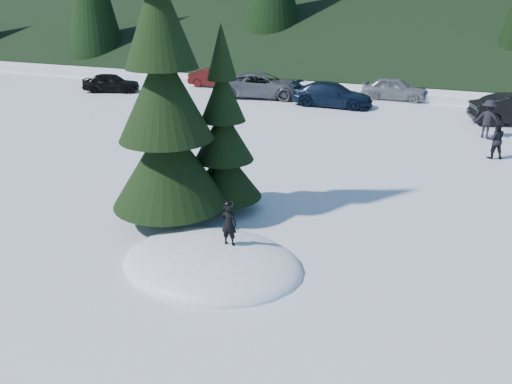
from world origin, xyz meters
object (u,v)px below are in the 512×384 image
at_px(car_1, 216,78).
at_px(car_2, 263,85).
at_px(car_3, 332,95).
at_px(car_4, 395,89).
at_px(spruce_tall, 165,106).
at_px(adult_0, 495,140).
at_px(adult_2, 487,119).
at_px(spruce_short, 224,141).
at_px(car_0, 111,83).
at_px(child_skier, 229,224).

distance_m(car_1, car_2, 5.01).
bearing_deg(car_1, car_2, -120.34).
bearing_deg(car_2, car_3, -110.68).
bearing_deg(car_4, spruce_tall, 172.75).
height_order(spruce_tall, adult_0, spruce_tall).
bearing_deg(spruce_tall, adult_2, 57.74).
relative_size(spruce_short, car_1, 1.42).
relative_size(spruce_short, adult_2, 3.15).
height_order(car_2, car_4, car_2).
distance_m(spruce_tall, adult_0, 13.38).
relative_size(adult_0, car_3, 0.32).
bearing_deg(car_0, adult_2, -116.21).
xyz_separation_m(child_skier, car_1, (-11.47, 21.84, -0.38)).
xyz_separation_m(spruce_short, car_1, (-9.94, 18.95, -1.48)).
bearing_deg(car_1, car_0, 125.07).
relative_size(car_0, car_1, 0.96).
height_order(adult_2, car_3, adult_2).
distance_m(car_0, car_1, 7.06).
bearing_deg(adult_2, spruce_tall, 62.95).
xyz_separation_m(spruce_tall, adult_0, (8.58, 9.95, -2.57)).
xyz_separation_m(adult_2, car_3, (-8.14, 3.95, -0.18)).
bearing_deg(car_1, spruce_tall, -159.69).
xyz_separation_m(adult_0, adult_2, (-0.25, 3.24, 0.10)).
distance_m(spruce_short, car_4, 19.34).
bearing_deg(adult_2, car_3, -20.68).
xyz_separation_m(child_skier, adult_0, (6.05, 11.44, -0.25)).
height_order(spruce_tall, car_0, spruce_tall).
xyz_separation_m(spruce_short, car_3, (-0.81, 15.73, -1.43)).
distance_m(car_2, car_4, 8.10).
distance_m(car_2, car_3, 4.76).
height_order(adult_0, adult_2, adult_2).
relative_size(adult_2, car_3, 0.37).
distance_m(child_skier, car_4, 22.07).
height_order(car_3, car_4, car_3).
bearing_deg(car_3, adult_0, -129.51).
bearing_deg(adult_0, car_2, -48.25).
xyz_separation_m(spruce_tall, car_4, (3.23, 20.56, -2.65)).
height_order(child_skier, adult_0, child_skier).
xyz_separation_m(child_skier, car_2, (-7.00, 19.58, -0.25)).
height_order(car_0, car_2, car_2).
bearing_deg(child_skier, spruce_short, -66.24).
relative_size(spruce_short, car_2, 0.99).
bearing_deg(spruce_tall, car_0, 132.19).
distance_m(car_0, car_4, 18.28).
xyz_separation_m(spruce_tall, child_skier, (2.53, -1.50, -2.32)).
distance_m(spruce_short, car_3, 15.82).
relative_size(spruce_tall, spruce_short, 1.60).
bearing_deg(car_0, car_4, -94.71).
distance_m(spruce_tall, car_3, 17.34).
relative_size(car_0, car_2, 0.67).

